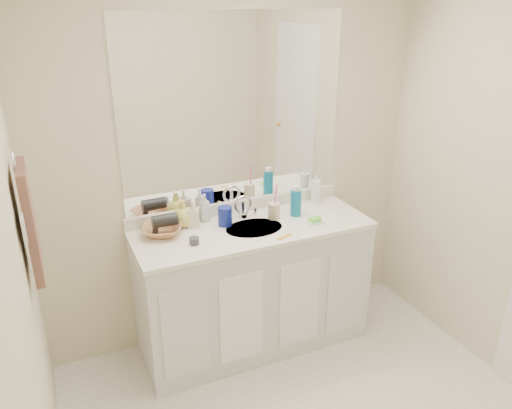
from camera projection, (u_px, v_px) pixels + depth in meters
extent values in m
cube|color=beige|center=(236.00, 166.00, 3.27)|extent=(2.60, 0.02, 2.40)
cube|color=beige|center=(23.00, 324.00, 1.68)|extent=(0.02, 2.60, 2.40)
cube|color=silver|center=(253.00, 288.00, 3.33)|extent=(1.50, 0.55, 0.85)
cube|color=white|center=(253.00, 229.00, 3.17)|extent=(1.52, 0.57, 0.03)
cube|color=silver|center=(237.00, 206.00, 3.36)|extent=(1.52, 0.03, 0.08)
cylinder|color=beige|center=(254.00, 229.00, 3.15)|extent=(0.37, 0.37, 0.02)
cylinder|color=silver|center=(243.00, 210.00, 3.27)|extent=(0.02, 0.02, 0.11)
cube|color=white|center=(235.00, 112.00, 3.13)|extent=(1.48, 0.01, 1.20)
cylinder|color=navy|center=(225.00, 216.00, 3.16)|extent=(0.11, 0.11, 0.12)
cylinder|color=beige|center=(274.00, 211.00, 3.26)|extent=(0.10, 0.10, 0.11)
cylinder|color=#FA4194|center=(275.00, 197.00, 3.23)|extent=(0.02, 0.04, 0.18)
cylinder|color=#0B668E|center=(296.00, 203.00, 3.30)|extent=(0.08, 0.08, 0.17)
cylinder|color=white|center=(316.00, 192.00, 3.49)|extent=(0.07, 0.07, 0.17)
cube|color=silver|center=(315.00, 222.00, 3.21)|extent=(0.10, 0.08, 0.01)
cube|color=#71E738|center=(315.00, 219.00, 3.20)|extent=(0.08, 0.06, 0.03)
cube|color=orange|center=(285.00, 237.00, 3.02)|extent=(0.11, 0.05, 0.00)
cylinder|color=#38373F|center=(194.00, 241.00, 2.93)|extent=(0.07, 0.07, 0.04)
imported|color=silver|center=(205.00, 208.00, 3.21)|extent=(0.09, 0.09, 0.18)
imported|color=beige|center=(193.00, 213.00, 3.14)|extent=(0.10, 0.10, 0.17)
imported|color=#D7CF53|center=(183.00, 214.00, 3.14)|extent=(0.17, 0.17, 0.17)
imported|color=#B47548|center=(162.00, 230.00, 3.04)|extent=(0.31, 0.31, 0.06)
cylinder|color=black|center=(165.00, 220.00, 3.03)|extent=(0.16, 0.08, 0.08)
torus|color=silver|center=(14.00, 161.00, 2.21)|extent=(0.01, 0.11, 0.11)
cube|color=#51342B|center=(30.00, 222.00, 2.34)|extent=(0.04, 0.32, 0.55)
cube|color=white|center=(24.00, 229.00, 2.14)|extent=(0.01, 0.08, 0.13)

